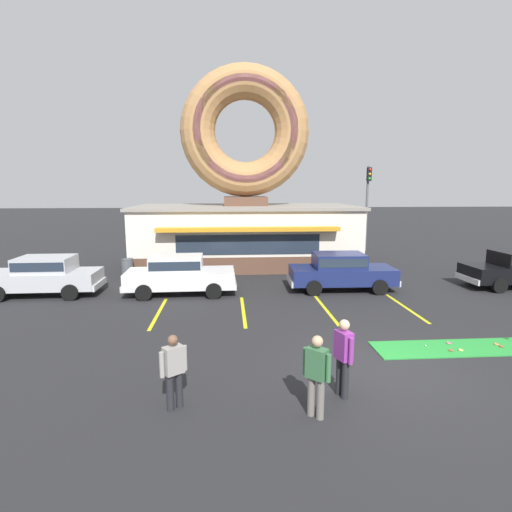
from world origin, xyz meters
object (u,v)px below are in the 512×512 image
object	(u,v)px
golf_ball	(426,346)
traffic_light_pole	(368,197)
trash_bin	(127,268)
car_navy	(341,270)
pedestrian_leather_jacket_man	(316,373)
car_white	(179,273)
pedestrian_hooded_kid	(343,354)
car_silver	(44,274)
pedestrian_blue_sweater_man	(174,369)

from	to	relation	value
golf_ball	traffic_light_pole	xyz separation A→B (m)	(4.10, 16.72, 3.66)
trash_bin	car_navy	bearing A→B (deg)	-16.62
pedestrian_leather_jacket_man	golf_ball	bearing A→B (deg)	39.47
golf_ball	trash_bin	size ratio (longest dim) A/B	0.04
pedestrian_leather_jacket_man	traffic_light_pole	bearing A→B (deg)	68.33
car_white	traffic_light_pole	size ratio (longest dim) A/B	0.79
car_navy	pedestrian_hooded_kid	xyz separation A→B (m)	(-2.45, -8.76, 0.07)
golf_ball	car_silver	size ratio (longest dim) A/B	0.01
pedestrian_hooded_kid	pedestrian_blue_sweater_man	bearing A→B (deg)	-176.07
pedestrian_hooded_kid	car_white	bearing A→B (deg)	117.11
pedestrian_hooded_kid	trash_bin	distance (m)	13.74
golf_ball	car_navy	world-z (taller)	car_navy
car_silver	car_navy	bearing A→B (deg)	-0.08
traffic_light_pole	car_navy	bearing A→B (deg)	-114.45
car_silver	pedestrian_blue_sweater_man	bearing A→B (deg)	-54.59
car_white	golf_ball	bearing A→B (deg)	-39.74
pedestrian_leather_jacket_man	pedestrian_hooded_kid	bearing A→B (deg)	45.09
car_silver	pedestrian_leather_jacket_man	size ratio (longest dim) A/B	2.78
pedestrian_leather_jacket_man	trash_bin	world-z (taller)	pedestrian_leather_jacket_man
car_navy	car_silver	distance (m)	12.33
car_navy	pedestrian_hooded_kid	world-z (taller)	pedestrian_hooded_kid
car_navy	car_silver	bearing A→B (deg)	179.92
pedestrian_hooded_kid	pedestrian_leather_jacket_man	xyz separation A→B (m)	(-0.73, -0.73, -0.03)
car_navy	trash_bin	xyz separation A→B (m)	(-9.71, 2.90, -0.37)
golf_ball	pedestrian_hooded_kid	world-z (taller)	pedestrian_hooded_kid
car_navy	pedestrian_hooded_kid	size ratio (longest dim) A/B	2.72
trash_bin	pedestrian_hooded_kid	bearing A→B (deg)	-58.11
golf_ball	traffic_light_pole	size ratio (longest dim) A/B	0.01
car_navy	trash_bin	world-z (taller)	car_navy
pedestrian_blue_sweater_man	pedestrian_leather_jacket_man	distance (m)	2.79
car_navy	pedestrian_leather_jacket_man	size ratio (longest dim) A/B	2.80
pedestrian_blue_sweater_man	pedestrian_leather_jacket_man	xyz separation A→B (m)	(2.74, -0.49, 0.06)
car_navy	car_silver	xyz separation A→B (m)	(-12.33, 0.02, 0.00)
golf_ball	car_navy	distance (m)	6.46
pedestrian_hooded_kid	traffic_light_pole	xyz separation A→B (m)	(7.16, 19.11, 2.77)
car_silver	trash_bin	xyz separation A→B (m)	(2.63, 2.88, -0.37)
golf_ball	car_navy	xyz separation A→B (m)	(-0.61, 6.38, 0.82)
pedestrian_leather_jacket_man	pedestrian_blue_sweater_man	bearing A→B (deg)	169.81
car_silver	car_white	world-z (taller)	same
golf_ball	pedestrian_hooded_kid	size ratio (longest dim) A/B	0.02
pedestrian_leather_jacket_man	traffic_light_pole	distance (m)	21.53
golf_ball	traffic_light_pole	bearing A→B (deg)	76.23
car_navy	traffic_light_pole	distance (m)	11.71
car_silver	traffic_light_pole	bearing A→B (deg)	31.23
car_silver	car_white	xyz separation A→B (m)	(5.49, -0.20, 0.00)
trash_bin	car_white	bearing A→B (deg)	-47.08
car_silver	car_white	size ratio (longest dim) A/B	1.00
car_silver	car_white	bearing A→B (deg)	-2.06
pedestrian_hooded_kid	traffic_light_pole	world-z (taller)	traffic_light_pole
pedestrian_blue_sweater_man	pedestrian_hooded_kid	distance (m)	3.48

